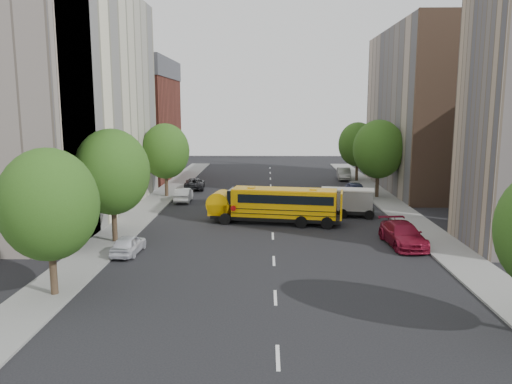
{
  "coord_description": "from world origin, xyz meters",
  "views": [
    {
      "loc": [
        -0.42,
        -37.43,
        9.26
      ],
      "look_at": [
        -1.32,
        2.0,
        2.6
      ],
      "focal_mm": 35.0,
      "sensor_mm": 36.0,
      "label": 1
    }
  ],
  "objects_px": {
    "street_tree_1": "(112,172)",
    "parked_car_2": "(195,183)",
    "parked_car_1": "(184,195)",
    "street_tree_2": "(165,151)",
    "school_bus": "(274,203)",
    "parked_car_4": "(356,190)",
    "parked_car_0": "(128,244)",
    "street_tree_0": "(49,205)",
    "parked_car_3": "(403,234)",
    "street_tree_5": "(358,144)",
    "street_tree_4": "(379,149)",
    "parked_car_5": "(344,174)",
    "safari_truck": "(342,201)"
  },
  "relations": [
    {
      "from": "street_tree_0",
      "to": "parked_car_5",
      "type": "relative_size",
      "value": 1.58
    },
    {
      "from": "school_bus",
      "to": "safari_truck",
      "type": "bearing_deg",
      "value": 35.68
    },
    {
      "from": "parked_car_4",
      "to": "parked_car_5",
      "type": "relative_size",
      "value": 1.0
    },
    {
      "from": "street_tree_4",
      "to": "street_tree_2",
      "type": "bearing_deg",
      "value": 180.0
    },
    {
      "from": "safari_truck",
      "to": "parked_car_5",
      "type": "bearing_deg",
      "value": 91.87
    },
    {
      "from": "parked_car_3",
      "to": "street_tree_5",
      "type": "bearing_deg",
      "value": 81.55
    },
    {
      "from": "street_tree_1",
      "to": "street_tree_4",
      "type": "bearing_deg",
      "value": 39.29
    },
    {
      "from": "street_tree_4",
      "to": "parked_car_3",
      "type": "xyz_separation_m",
      "value": [
        -2.2,
        -18.34,
        -4.29
      ]
    },
    {
      "from": "street_tree_4",
      "to": "parked_car_0",
      "type": "bearing_deg",
      "value": -134.45
    },
    {
      "from": "street_tree_0",
      "to": "parked_car_5",
      "type": "bearing_deg",
      "value": 63.6
    },
    {
      "from": "safari_truck",
      "to": "parked_car_0",
      "type": "relative_size",
      "value": 1.58
    },
    {
      "from": "parked_car_4",
      "to": "parked_car_1",
      "type": "bearing_deg",
      "value": -172.74
    },
    {
      "from": "street_tree_2",
      "to": "parked_car_1",
      "type": "relative_size",
      "value": 1.84
    },
    {
      "from": "street_tree_4",
      "to": "parked_car_3",
      "type": "relative_size",
      "value": 1.5
    },
    {
      "from": "school_bus",
      "to": "street_tree_2",
      "type": "bearing_deg",
      "value": 142.66
    },
    {
      "from": "school_bus",
      "to": "parked_car_1",
      "type": "xyz_separation_m",
      "value": [
        -8.97,
        9.36,
        -0.94
      ]
    },
    {
      "from": "street_tree_4",
      "to": "parked_car_1",
      "type": "bearing_deg",
      "value": -172.91
    },
    {
      "from": "school_bus",
      "to": "safari_truck",
      "type": "xyz_separation_m",
      "value": [
        5.87,
        2.92,
        -0.36
      ]
    },
    {
      "from": "safari_truck",
      "to": "parked_car_5",
      "type": "xyz_separation_m",
      "value": [
        3.56,
        22.4,
        -0.5
      ]
    },
    {
      "from": "parked_car_3",
      "to": "street_tree_2",
      "type": "bearing_deg",
      "value": 132.89
    },
    {
      "from": "street_tree_2",
      "to": "parked_car_2",
      "type": "height_order",
      "value": "street_tree_2"
    },
    {
      "from": "parked_car_0",
      "to": "street_tree_1",
      "type": "bearing_deg",
      "value": -55.26
    },
    {
      "from": "parked_car_3",
      "to": "safari_truck",
      "type": "bearing_deg",
      "value": 101.99
    },
    {
      "from": "school_bus",
      "to": "parked_car_4",
      "type": "height_order",
      "value": "school_bus"
    },
    {
      "from": "school_bus",
      "to": "parked_car_0",
      "type": "bearing_deg",
      "value": -127.58
    },
    {
      "from": "street_tree_2",
      "to": "street_tree_5",
      "type": "bearing_deg",
      "value": 28.61
    },
    {
      "from": "street_tree_5",
      "to": "parked_car_0",
      "type": "distance_m",
      "value": 38.72
    },
    {
      "from": "parked_car_5",
      "to": "street_tree_5",
      "type": "bearing_deg",
      "value": -42.64
    },
    {
      "from": "street_tree_1",
      "to": "safari_truck",
      "type": "height_order",
      "value": "street_tree_1"
    },
    {
      "from": "school_bus",
      "to": "parked_car_4",
      "type": "bearing_deg",
      "value": 63.17
    },
    {
      "from": "street_tree_2",
      "to": "parked_car_2",
      "type": "relative_size",
      "value": 1.63
    },
    {
      "from": "street_tree_0",
      "to": "parked_car_0",
      "type": "height_order",
      "value": "street_tree_0"
    },
    {
      "from": "parked_car_1",
      "to": "street_tree_1",
      "type": "bearing_deg",
      "value": 79.84
    },
    {
      "from": "street_tree_0",
      "to": "school_bus",
      "type": "xyz_separation_m",
      "value": [
        11.17,
        16.18,
        -3.01
      ]
    },
    {
      "from": "parked_car_4",
      "to": "street_tree_0",
      "type": "bearing_deg",
      "value": -125.99
    },
    {
      "from": "street_tree_0",
      "to": "street_tree_2",
      "type": "distance_m",
      "value": 28.0
    },
    {
      "from": "street_tree_2",
      "to": "school_bus",
      "type": "distance_m",
      "value": 16.57
    },
    {
      "from": "parked_car_1",
      "to": "parked_car_3",
      "type": "xyz_separation_m",
      "value": [
        17.6,
        -15.88,
        0.09
      ]
    },
    {
      "from": "street_tree_0",
      "to": "street_tree_1",
      "type": "bearing_deg",
      "value": 90.0
    },
    {
      "from": "street_tree_2",
      "to": "parked_car_2",
      "type": "distance_m",
      "value": 7.04
    },
    {
      "from": "safari_truck",
      "to": "parked_car_5",
      "type": "height_order",
      "value": "safari_truck"
    },
    {
      "from": "safari_truck",
      "to": "parked_car_0",
      "type": "xyz_separation_m",
      "value": [
        -15.36,
        -11.8,
        -0.63
      ]
    },
    {
      "from": "street_tree_2",
      "to": "parked_car_0",
      "type": "bearing_deg",
      "value": -85.36
    },
    {
      "from": "street_tree_2",
      "to": "street_tree_1",
      "type": "bearing_deg",
      "value": -90.0
    },
    {
      "from": "street_tree_1",
      "to": "parked_car_2",
      "type": "height_order",
      "value": "street_tree_1"
    },
    {
      "from": "street_tree_5",
      "to": "parked_car_5",
      "type": "relative_size",
      "value": 1.61
    },
    {
      "from": "parked_car_2",
      "to": "street_tree_5",
      "type": "bearing_deg",
      "value": -165.9
    },
    {
      "from": "street_tree_4",
      "to": "safari_truck",
      "type": "xyz_separation_m",
      "value": [
        -4.96,
        -8.9,
        -3.81
      ]
    },
    {
      "from": "street_tree_2",
      "to": "parked_car_3",
      "type": "distance_m",
      "value": 27.29
    },
    {
      "from": "school_bus",
      "to": "parked_car_2",
      "type": "distance_m",
      "value": 19.29
    }
  ]
}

